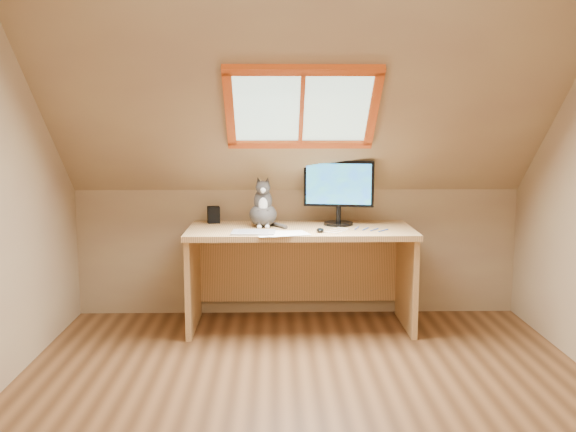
{
  "coord_description": "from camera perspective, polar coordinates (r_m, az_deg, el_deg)",
  "views": [
    {
      "loc": [
        -0.18,
        -3.29,
        1.53
      ],
      "look_at": [
        -0.09,
        1.0,
        0.9
      ],
      "focal_mm": 40.0,
      "sensor_mm": 36.0,
      "label": 1
    }
  ],
  "objects": [
    {
      "name": "room_shell",
      "position": [
        3.2,
        2.08,
        6.59
      ],
      "size": [
        3.52,
        3.52,
        2.41
      ],
      "color": "tan",
      "rests_on": "ground"
    },
    {
      "name": "papers",
      "position": [
        4.47,
        -0.34,
        -1.57
      ],
      "size": [
        0.35,
        0.3,
        0.01
      ],
      "color": "white",
      "rests_on": "desk"
    },
    {
      "name": "monitor",
      "position": [
        4.84,
        4.54,
        2.47
      ],
      "size": [
        0.53,
        0.22,
        0.49
      ],
      "color": "black",
      "rests_on": "desk"
    },
    {
      "name": "graphics_tablet",
      "position": [
        4.51,
        -3.1,
        -1.46
      ],
      "size": [
        0.31,
        0.23,
        0.01
      ],
      "primitive_type": "cube",
      "rotation": [
        0.0,
        0.0,
        -0.05
      ],
      "color": "#B2B2B7",
      "rests_on": "desk"
    },
    {
      "name": "mouse",
      "position": [
        4.55,
        2.87,
        -1.27
      ],
      "size": [
        0.05,
        0.09,
        0.03
      ],
      "primitive_type": "ellipsoid",
      "rotation": [
        0.0,
        0.0,
        -0.0
      ],
      "color": "black",
      "rests_on": "desk"
    },
    {
      "name": "cables",
      "position": [
        4.65,
        6.17,
        -1.22
      ],
      "size": [
        0.51,
        0.26,
        0.01
      ],
      "color": "silver",
      "rests_on": "desk"
    },
    {
      "name": "desk",
      "position": [
        4.84,
        1.06,
        -3.59
      ],
      "size": [
        1.66,
        0.73,
        0.76
      ],
      "color": "#E0A76A",
      "rests_on": "ground"
    },
    {
      "name": "cat",
      "position": [
        4.77,
        -2.24,
        0.65
      ],
      "size": [
        0.21,
        0.26,
        0.38
      ],
      "color": "#3C3835",
      "rests_on": "desk"
    },
    {
      "name": "desk_speaker",
      "position": [
        4.99,
        -6.63,
        0.12
      ],
      "size": [
        0.11,
        0.11,
        0.13
      ],
      "primitive_type": "cube",
      "rotation": [
        0.0,
        0.0,
        0.23
      ],
      "color": "black",
      "rests_on": "desk"
    },
    {
      "name": "ground",
      "position": [
        3.63,
        1.87,
        -16.57
      ],
      "size": [
        3.5,
        3.5,
        0.0
      ],
      "primitive_type": "plane",
      "color": "brown",
      "rests_on": "ground"
    }
  ]
}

